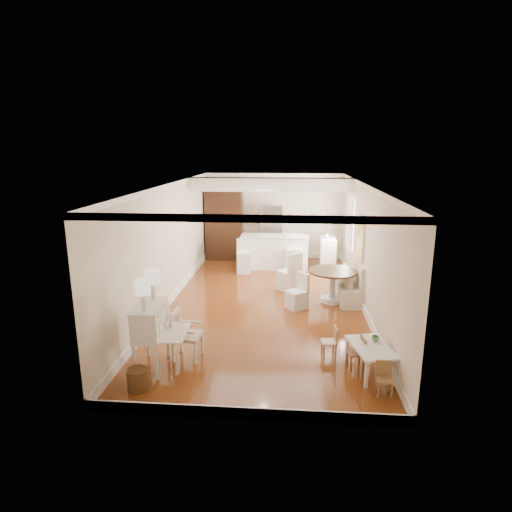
# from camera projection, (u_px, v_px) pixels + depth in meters

# --- Properties ---
(room) EXTENTS (9.00, 9.04, 2.82)m
(room) POSITION_uv_depth(u_px,v_px,m) (268.00, 219.00, 9.97)
(room) COLOR brown
(room) RESTS_ON ground
(secretary_bureau) EXTENTS (0.92, 0.94, 1.12)m
(secretary_bureau) POSITION_uv_depth(u_px,v_px,m) (151.00, 337.00, 7.05)
(secretary_bureau) COLOR white
(secretary_bureau) RESTS_ON ground
(gustavian_armchair) EXTENTS (0.55, 0.55, 0.88)m
(gustavian_armchair) POSITION_uv_depth(u_px,v_px,m) (187.00, 335.00, 7.40)
(gustavian_armchair) COLOR silver
(gustavian_armchair) RESTS_ON ground
(wicker_basket) EXTENTS (0.41, 0.41, 0.33)m
(wicker_basket) POSITION_uv_depth(u_px,v_px,m) (138.00, 379.00, 6.50)
(wicker_basket) COLOR brown
(wicker_basket) RESTS_ON ground
(kids_table) EXTENTS (0.76, 1.05, 0.47)m
(kids_table) POSITION_uv_depth(u_px,v_px,m) (370.00, 360.00, 6.95)
(kids_table) COLOR silver
(kids_table) RESTS_ON ground
(kids_chair_a) EXTENTS (0.31, 0.31, 0.56)m
(kids_chair_a) POSITION_uv_depth(u_px,v_px,m) (356.00, 352.00, 7.10)
(kids_chair_a) COLOR #946443
(kids_chair_a) RESTS_ON ground
(kids_chair_b) EXTENTS (0.29, 0.29, 0.54)m
(kids_chair_b) POSITION_uv_depth(u_px,v_px,m) (329.00, 341.00, 7.53)
(kids_chair_b) COLOR #AD814E
(kids_chair_b) RESTS_ON ground
(kids_chair_c) EXTENTS (0.25, 0.25, 0.51)m
(kids_chair_c) POSITION_uv_depth(u_px,v_px,m) (385.00, 379.00, 6.33)
(kids_chair_c) COLOR #9A7446
(kids_chair_c) RESTS_ON ground
(banquette) EXTENTS (0.52, 1.60, 0.98)m
(banquette) POSITION_uv_depth(u_px,v_px,m) (348.00, 280.00, 10.35)
(banquette) COLOR silver
(banquette) RESTS_ON ground
(dining_table) EXTENTS (1.32, 1.32, 0.78)m
(dining_table) POSITION_uv_depth(u_px,v_px,m) (332.00, 286.00, 10.17)
(dining_table) COLOR #452916
(dining_table) RESTS_ON ground
(slip_chair_near) EXTENTS (0.56, 0.56, 0.83)m
(slip_chair_near) POSITION_uv_depth(u_px,v_px,m) (297.00, 291.00, 9.75)
(slip_chair_near) COLOR white
(slip_chair_near) RESTS_ON ground
(slip_chair_far) EXTENTS (0.69, 0.69, 1.00)m
(slip_chair_far) POSITION_uv_depth(u_px,v_px,m) (289.00, 271.00, 11.03)
(slip_chair_far) COLOR silver
(slip_chair_far) RESTS_ON ground
(breakfast_counter) EXTENTS (2.05, 0.65, 1.03)m
(breakfast_counter) POSITION_uv_depth(u_px,v_px,m) (275.00, 252.00, 13.01)
(breakfast_counter) COLOR white
(breakfast_counter) RESTS_ON ground
(bar_stool_left) EXTENTS (0.45, 0.45, 1.00)m
(bar_stool_left) POSITION_uv_depth(u_px,v_px,m) (244.00, 256.00, 12.54)
(bar_stool_left) COLOR white
(bar_stool_left) RESTS_ON ground
(bar_stool_right) EXTENTS (0.46, 0.46, 1.10)m
(bar_stool_right) POSITION_uv_depth(u_px,v_px,m) (294.00, 253.00, 12.72)
(bar_stool_right) COLOR white
(bar_stool_right) RESTS_ON ground
(pantry_cabinet) EXTENTS (1.20, 0.60, 2.30)m
(pantry_cabinet) POSITION_uv_depth(u_px,v_px,m) (224.00, 225.00, 14.03)
(pantry_cabinet) COLOR #381E11
(pantry_cabinet) RESTS_ON ground
(fridge) EXTENTS (0.75, 0.65, 1.80)m
(fridge) POSITION_uv_depth(u_px,v_px,m) (282.00, 233.00, 13.91)
(fridge) COLOR silver
(fridge) RESTS_ON ground
(sideboard) EXTENTS (0.46, 1.00, 0.95)m
(sideboard) POSITION_uv_depth(u_px,v_px,m) (328.00, 254.00, 12.98)
(sideboard) COLOR white
(sideboard) RESTS_ON ground
(pencil_cup) EXTENTS (0.14, 0.14, 0.09)m
(pencil_cup) POSITION_uv_depth(u_px,v_px,m) (375.00, 339.00, 7.06)
(pencil_cup) COLOR #56935F
(pencil_cup) RESTS_ON kids_table
(branch_vase) EXTENTS (0.20, 0.20, 0.17)m
(branch_vase) POSITION_uv_depth(u_px,v_px,m) (327.00, 236.00, 12.81)
(branch_vase) COLOR white
(branch_vase) RESTS_ON sideboard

